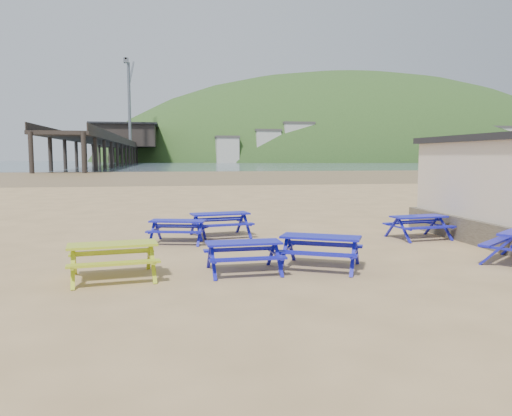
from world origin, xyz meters
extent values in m
plane|color=tan|center=(0.00, 0.00, 0.00)|extent=(400.00, 400.00, 0.00)
plane|color=olive|center=(0.00, 55.00, 0.00)|extent=(400.00, 400.00, 0.00)
plane|color=#43535F|center=(0.00, 170.00, 0.01)|extent=(400.00, 400.00, 0.00)
cube|color=#1B23B1|center=(-1.43, 1.68, 0.65)|extent=(1.69, 0.98, 0.04)
cube|color=#1B23B1|center=(-1.30, 2.19, 0.40)|extent=(1.60, 0.60, 0.04)
cube|color=#1B23B1|center=(-1.56, 1.16, 0.40)|extent=(1.60, 0.60, 0.04)
cube|color=#1B23B1|center=(-0.11, 2.57, 0.73)|extent=(1.89, 1.00, 0.05)
cube|color=#1B23B1|center=(-0.22, 3.16, 0.45)|extent=(1.81, 0.56, 0.05)
cube|color=#1B23B1|center=(-0.01, 1.98, 0.45)|extent=(1.81, 0.56, 0.05)
cube|color=#1B23B1|center=(5.84, 1.17, 0.68)|extent=(1.76, 0.89, 0.05)
cube|color=#1B23B1|center=(5.76, 1.72, 0.42)|extent=(1.70, 0.47, 0.05)
cube|color=#1B23B1|center=(5.92, 0.61, 0.42)|extent=(1.70, 0.47, 0.05)
cube|color=#1B23B1|center=(1.68, -2.23, 0.71)|extent=(1.88, 1.40, 0.05)
cube|color=#1B23B1|center=(1.95, -1.70, 0.44)|extent=(1.68, 1.01, 0.05)
cube|color=#1B23B1|center=(1.42, -2.75, 0.44)|extent=(1.68, 1.01, 0.05)
cube|color=#1B23B1|center=(-0.09, -2.35, 0.66)|extent=(1.65, 0.70, 0.05)
cube|color=#1B23B1|center=(-0.11, -1.81, 0.41)|extent=(1.63, 0.29, 0.05)
cube|color=#1B23B1|center=(-0.07, -2.89, 0.41)|extent=(1.63, 0.29, 0.05)
cube|color=#1B23B1|center=(6.17, -2.09, 0.47)|extent=(1.64, 1.35, 0.05)
cube|color=#B8CC15|center=(-2.82, -2.47, 0.72)|extent=(1.85, 0.93, 0.05)
cube|color=#B8CC15|center=(-2.90, -1.88, 0.44)|extent=(1.79, 0.50, 0.05)
cube|color=#B8CC15|center=(-2.73, -3.05, 0.44)|extent=(1.79, 0.50, 0.05)
cube|color=black|center=(-18.00, 175.00, 6.00)|extent=(9.00, 220.00, 0.60)
cube|color=black|center=(-18.00, 186.00, 10.00)|extent=(22.00, 30.00, 8.00)
cube|color=black|center=(-18.00, 186.00, 14.30)|extent=(24.00, 32.00, 0.60)
cylinder|color=slate|center=(-15.00, 164.00, 20.00)|extent=(1.00, 1.00, 28.00)
cube|color=slate|center=(-15.00, 178.00, 33.00)|extent=(0.60, 25.63, 12.38)
ellipsoid|color=#2D4C1E|center=(90.00, 230.00, -10.00)|extent=(264.00, 144.00, 108.00)
camera|label=1|loc=(-1.62, -12.89, 2.52)|focal=35.00mm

